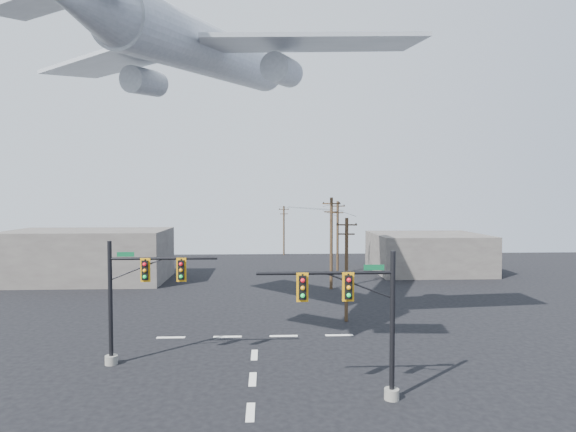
{
  "coord_description": "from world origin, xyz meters",
  "views": [
    {
      "loc": [
        0.72,
        -21.95,
        10.09
      ],
      "look_at": [
        1.98,
        5.0,
        8.91
      ],
      "focal_mm": 30.0,
      "sensor_mm": 36.0,
      "label": 1
    }
  ],
  "objects_px": {
    "signal_mast_near": "(364,321)",
    "utility_pole_b": "(331,241)",
    "airliner": "(212,53)",
    "signal_mast_far": "(133,299)",
    "utility_pole_a": "(346,267)",
    "utility_pole_d": "(284,229)",
    "utility_pole_c": "(338,236)"
  },
  "relations": [
    {
      "from": "signal_mast_near",
      "to": "airliner",
      "type": "distance_m",
      "value": 21.45
    },
    {
      "from": "airliner",
      "to": "utility_pole_a",
      "type": "bearing_deg",
      "value": -51.28
    },
    {
      "from": "signal_mast_near",
      "to": "utility_pole_d",
      "type": "relative_size",
      "value": 0.89
    },
    {
      "from": "utility_pole_c",
      "to": "signal_mast_far",
      "type": "bearing_deg",
      "value": -121.73
    },
    {
      "from": "utility_pole_a",
      "to": "utility_pole_b",
      "type": "bearing_deg",
      "value": 96.76
    },
    {
      "from": "signal_mast_near",
      "to": "utility_pole_b",
      "type": "distance_m",
      "value": 28.1
    },
    {
      "from": "utility_pole_d",
      "to": "utility_pole_b",
      "type": "bearing_deg",
      "value": -90.89
    },
    {
      "from": "signal_mast_near",
      "to": "utility_pole_c",
      "type": "distance_m",
      "value": 38.23
    },
    {
      "from": "utility_pole_b",
      "to": "airliner",
      "type": "distance_m",
      "value": 24.76
    },
    {
      "from": "signal_mast_near",
      "to": "signal_mast_far",
      "type": "xyz_separation_m",
      "value": [
        -12.62,
        5.65,
        -0.01
      ]
    },
    {
      "from": "utility_pole_b",
      "to": "utility_pole_d",
      "type": "bearing_deg",
      "value": 121.92
    },
    {
      "from": "signal_mast_near",
      "to": "utility_pole_b",
      "type": "height_order",
      "value": "utility_pole_b"
    },
    {
      "from": "utility_pole_c",
      "to": "airliner",
      "type": "bearing_deg",
      "value": -119.87
    },
    {
      "from": "utility_pole_c",
      "to": "utility_pole_d",
      "type": "relative_size",
      "value": 1.13
    },
    {
      "from": "signal_mast_near",
      "to": "utility_pole_a",
      "type": "xyz_separation_m",
      "value": [
        1.66,
        14.76,
        0.38
      ]
    },
    {
      "from": "signal_mast_far",
      "to": "signal_mast_near",
      "type": "bearing_deg",
      "value": -24.11
    },
    {
      "from": "signal_mast_near",
      "to": "utility_pole_b",
      "type": "relative_size",
      "value": 0.75
    },
    {
      "from": "signal_mast_near",
      "to": "utility_pole_b",
      "type": "xyz_separation_m",
      "value": [
        2.26,
        27.99,
        1.2
      ]
    },
    {
      "from": "signal_mast_far",
      "to": "utility_pole_a",
      "type": "height_order",
      "value": "utility_pole_a"
    },
    {
      "from": "utility_pole_c",
      "to": "utility_pole_d",
      "type": "xyz_separation_m",
      "value": [
        -6.14,
        19.43,
        -0.55
      ]
    },
    {
      "from": "signal_mast_far",
      "to": "utility_pole_b",
      "type": "bearing_deg",
      "value": 56.33
    },
    {
      "from": "airliner",
      "to": "signal_mast_far",
      "type": "bearing_deg",
      "value": 164.64
    },
    {
      "from": "signal_mast_near",
      "to": "airliner",
      "type": "bearing_deg",
      "value": 126.77
    },
    {
      "from": "signal_mast_near",
      "to": "airliner",
      "type": "xyz_separation_m",
      "value": [
        -8.5,
        11.38,
        16.07
      ]
    },
    {
      "from": "signal_mast_far",
      "to": "airliner",
      "type": "bearing_deg",
      "value": 54.32
    },
    {
      "from": "signal_mast_near",
      "to": "utility_pole_d",
      "type": "distance_m",
      "value": 57.41
    },
    {
      "from": "utility_pole_a",
      "to": "utility_pole_c",
      "type": "bearing_deg",
      "value": 92.53
    },
    {
      "from": "utility_pole_a",
      "to": "airliner",
      "type": "bearing_deg",
      "value": -152.23
    },
    {
      "from": "utility_pole_a",
      "to": "utility_pole_b",
      "type": "relative_size",
      "value": 0.84
    },
    {
      "from": "utility_pole_c",
      "to": "airliner",
      "type": "height_order",
      "value": "airliner"
    },
    {
      "from": "signal_mast_far",
      "to": "utility_pole_c",
      "type": "relative_size",
      "value": 0.79
    },
    {
      "from": "airliner",
      "to": "signal_mast_near",
      "type": "bearing_deg",
      "value": -122.91
    }
  ]
}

